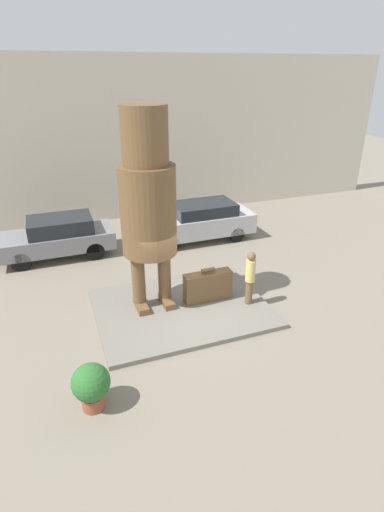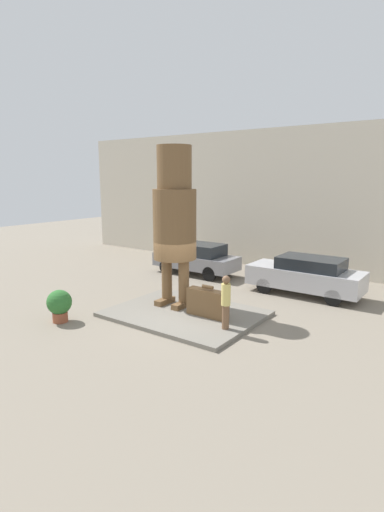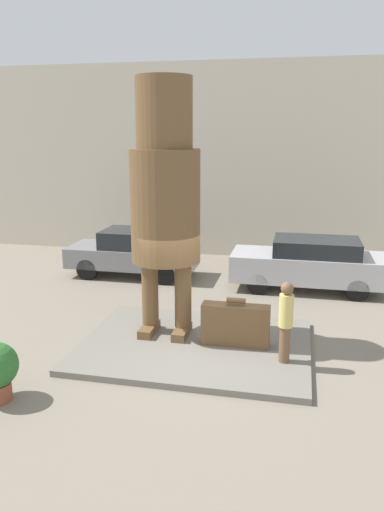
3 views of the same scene
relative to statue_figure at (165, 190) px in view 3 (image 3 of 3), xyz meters
name	(u,v)px [view 3 (image 3 of 3)]	position (x,y,z in m)	size (l,w,h in m)	color
ground_plane	(195,348)	(0.77, -0.44, -3.47)	(60.00, 60.00, 0.00)	gray
pedestal	(195,345)	(0.77, -0.44, -3.41)	(5.05, 3.89, 0.14)	slate
building_backdrop	(245,162)	(0.77, 8.55, 0.14)	(28.00, 0.60, 7.22)	beige
statue_figure	(165,190)	(0.00, 0.00, 0.00)	(1.54, 1.54, 5.71)	brown
giant_suitcase	(235,325)	(1.66, -0.34, -2.87)	(1.49, 0.39, 1.08)	brown
tourist	(286,319)	(2.75, -0.97, -2.41)	(0.29, 0.29, 1.70)	brown
parked_car_grey	(135,252)	(-2.40, 4.78, -2.64)	(4.25, 1.72, 1.56)	gray
parked_car_silver	(309,263)	(3.27, 4.48, -2.63)	(4.58, 1.76, 1.59)	#B7B7BC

